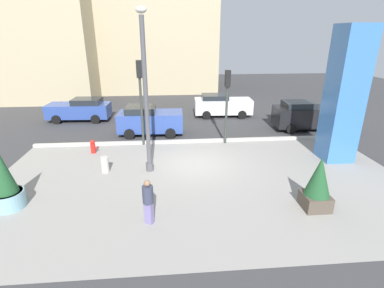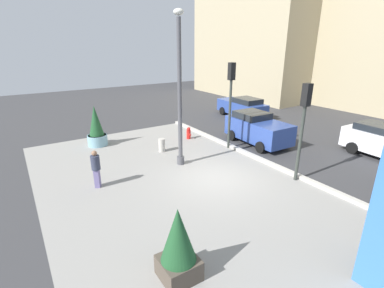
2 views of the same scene
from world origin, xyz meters
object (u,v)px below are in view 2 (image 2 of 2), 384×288
Objects in this scene: pedestrian_on_sidewalk at (96,167)px; car_passing_lane at (257,128)px; lamp_post at (180,95)px; concrete_bollard at (162,145)px; traffic_light_corner at (231,92)px; car_curb_east at (242,107)px; potted_plant_by_pillar at (178,245)px; traffic_light_far_side at (304,117)px; fire_hydrant at (189,133)px; potted_plant_near_left at (96,129)px.

car_passing_lane is at bearing 92.54° from pedestrian_on_sidewalk.
lamp_post reaches higher than concrete_bollard.
car_curb_east is (-4.98, 5.54, -2.34)m from traffic_light_corner.
potted_plant_by_pillar is 7.58m from traffic_light_far_side.
fire_hydrant is at bearing -134.01° from car_passing_lane.
lamp_post is 5.03m from fire_hydrant.
traffic_light_far_side is at bearing -30.29° from car_curb_east.
fire_hydrant is at bearing -157.87° from traffic_light_corner.
potted_plant_near_left is 0.52× the size of car_curb_east.
car_passing_lane reaches higher than pedestrian_on_sidewalk.
traffic_light_far_side is at bearing 7.08° from fire_hydrant.
potted_plant_near_left is 1.17× the size of potted_plant_by_pillar.
pedestrian_on_sidewalk reaches higher than concrete_bollard.
lamp_post is 7.64m from potted_plant_by_pillar.
potted_plant_near_left is at bearing -87.60° from car_curb_east.
potted_plant_near_left is 1.46× the size of pedestrian_on_sidewalk.
car_passing_lane is (0.29, 1.94, -2.26)m from traffic_light_corner.
concrete_bollard is 0.46× the size of pedestrian_on_sidewalk.
concrete_bollard is at bearing -151.90° from traffic_light_far_side.
traffic_light_corner reaches higher than car_curb_east.
traffic_light_far_side reaches higher than car_curb_east.
lamp_post is at bearing 92.56° from pedestrian_on_sidewalk.
potted_plant_by_pillar reaches higher than fire_hydrant.
pedestrian_on_sidewalk is (3.32, -6.56, 0.53)m from fire_hydrant.
lamp_post is at bearing -58.68° from car_curb_east.
concrete_bollard is 4.73m from traffic_light_corner.
lamp_post is 1.56× the size of car_curb_east.
concrete_bollard is at bearing -113.45° from traffic_light_corner.
traffic_light_far_side reaches higher than potted_plant_by_pillar.
traffic_light_far_side is 2.59× the size of pedestrian_on_sidewalk.
potted_plant_near_left is 9.44m from car_passing_lane.
car_curb_east is at bearing 131.90° from traffic_light_corner.
lamp_post is at bearing 28.30° from potted_plant_near_left.
traffic_light_corner reaches higher than fire_hydrant.
fire_hydrant is 0.18× the size of car_passing_lane.
pedestrian_on_sidewalk is (5.20, -1.42, -0.11)m from potted_plant_near_left.
pedestrian_on_sidewalk is at bearing -61.56° from concrete_bollard.
traffic_light_far_side is at bearing 38.41° from lamp_post.
potted_plant_near_left reaches higher than car_passing_lane.
car_passing_lane is at bearing 92.52° from lamp_post.
car_curb_east is at bearing 92.40° from potted_plant_near_left.
concrete_bollard is at bearing 42.34° from potted_plant_near_left.
traffic_light_corner is at bearing 132.97° from potted_plant_by_pillar.
traffic_light_far_side is at bearing 28.10° from concrete_bollard.
lamp_post is 5.44m from traffic_light_far_side.
traffic_light_far_side is (4.24, 3.36, -0.60)m from lamp_post.
concrete_bollard is 0.18× the size of car_passing_lane.
potted_plant_by_pillar is at bearing -5.21° from potted_plant_near_left.
concrete_bollard is 0.18× the size of traffic_light_far_side.
traffic_light_corner reaches higher than potted_plant_by_pillar.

